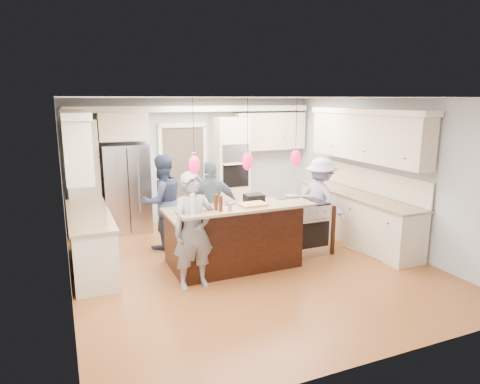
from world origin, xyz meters
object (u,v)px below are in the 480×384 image
Objects in this scene: kitchen_island at (233,236)px; island_range at (304,227)px; person_far_left at (162,202)px; refrigerator at (126,188)px; person_bar_end at (194,231)px.

kitchen_island is 1.41m from island_range.
refrigerator is at bearing -85.25° from person_far_left.
person_bar_end is at bearing -145.27° from kitchen_island.
person_far_left is (-0.85, 1.29, 0.37)m from kitchen_island.
refrigerator reaches higher than island_range.
person_bar_end is 1.87m from person_far_left.
person_far_left is at bearing -70.60° from refrigerator.
person_bar_end reaches higher than island_range.
island_range is at bearing 137.11° from person_far_left.
island_range is at bearing 12.04° from person_bar_end.
kitchen_island is at bearing 108.84° from person_far_left.
kitchen_island is 1.08m from person_bar_end.
island_range is (2.71, -2.49, -0.44)m from refrigerator.
person_bar_end reaches higher than kitchen_island.
island_range is 0.54× the size of person_bar_end.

